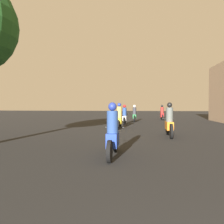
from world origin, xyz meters
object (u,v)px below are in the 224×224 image
object	(u,v)px
motorcycle_red	(162,114)
motorcycle_blue	(113,135)
motorcycle_orange	(169,123)
motorcycle_yellow	(119,118)
motorcycle_silver	(125,116)
motorcycle_green	(134,115)

from	to	relation	value
motorcycle_red	motorcycle_blue	bearing A→B (deg)	-99.32
motorcycle_orange	motorcycle_yellow	bearing A→B (deg)	127.45
motorcycle_silver	motorcycle_orange	bearing A→B (deg)	-60.34
motorcycle_orange	motorcycle_red	bearing A→B (deg)	85.34
motorcycle_blue	motorcycle_red	world-z (taller)	motorcycle_blue
motorcycle_green	motorcycle_orange	bearing A→B (deg)	-69.18
motorcycle_yellow	motorcycle_red	world-z (taller)	motorcycle_yellow
motorcycle_blue	motorcycle_yellow	world-z (taller)	motorcycle_yellow
motorcycle_yellow	motorcycle_silver	world-z (taller)	motorcycle_yellow
motorcycle_green	motorcycle_yellow	bearing A→B (deg)	-88.01
motorcycle_blue	motorcycle_orange	world-z (taller)	motorcycle_orange
motorcycle_green	motorcycle_blue	bearing A→B (deg)	-81.50
motorcycle_blue	motorcycle_silver	bearing A→B (deg)	99.56
motorcycle_orange	motorcycle_silver	xyz separation A→B (m)	(-2.58, 6.61, -0.02)
motorcycle_silver	motorcycle_red	bearing A→B (deg)	67.02
motorcycle_blue	motorcycle_red	size ratio (longest dim) A/B	1.01
motorcycle_yellow	motorcycle_blue	bearing A→B (deg)	-95.92
motorcycle_blue	motorcycle_orange	distance (m)	4.86
motorcycle_orange	motorcycle_silver	bearing A→B (deg)	110.75
motorcycle_orange	motorcycle_red	distance (m)	12.32
motorcycle_blue	motorcycle_red	distance (m)	16.92
motorcycle_orange	motorcycle_green	size ratio (longest dim) A/B	1.01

